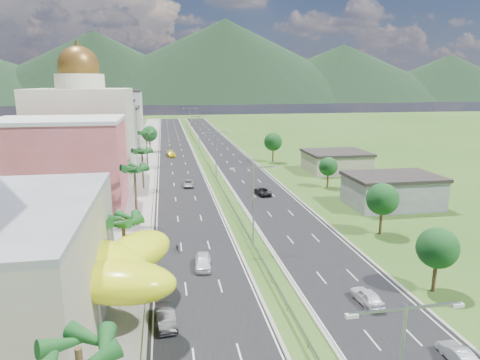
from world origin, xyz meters
TOP-DOWN VIEW (x-y plane):
  - ground at (0.00, 0.00)m, footprint 500.00×500.00m
  - road_left at (-7.50, 90.00)m, footprint 11.00×260.00m
  - road_right at (7.50, 90.00)m, footprint 11.00×260.00m
  - sidewalk_left at (-17.00, 90.00)m, footprint 7.00×260.00m
  - median_guardrail at (0.00, 71.99)m, footprint 0.10×216.06m
  - streetlight_median_b at (0.00, 10.00)m, footprint 6.04×0.25m
  - streetlight_median_c at (0.00, 50.00)m, footprint 6.04×0.25m
  - streetlight_median_d at (0.00, 95.00)m, footprint 6.04×0.25m
  - streetlight_median_e at (0.00, 140.00)m, footprint 6.04×0.25m
  - lime_canopy at (-20.00, -4.00)m, footprint 18.00×15.00m
  - pink_shophouse at (-28.00, 32.00)m, footprint 20.00×15.00m
  - domed_building at (-28.00, 55.00)m, footprint 20.00×20.00m
  - midrise_grey at (-27.00, 80.00)m, footprint 16.00×15.00m
  - midrise_beige at (-27.00, 102.00)m, footprint 16.00×15.00m
  - midrise_white at (-27.00, 125.00)m, footprint 16.00×15.00m
  - shed_near at (28.00, 25.00)m, footprint 15.00×10.00m
  - shed_far at (30.00, 55.00)m, footprint 14.00×12.00m
  - palm_tree_a at (-15.50, -22.00)m, footprint 3.60×3.60m
  - palm_tree_b at (-15.50, 2.00)m, footprint 3.60×3.60m
  - palm_tree_c at (-15.50, 22.00)m, footprint 3.60×3.60m
  - palm_tree_d at (-15.50, 45.00)m, footprint 3.60×3.60m
  - palm_tree_e at (-15.50, 70.00)m, footprint 3.60×3.60m
  - leafy_tree_lfar at (-15.50, 95.00)m, footprint 4.90×4.90m
  - leafy_tree_ra at (16.00, -5.00)m, footprint 4.20×4.20m
  - leafy_tree_rb at (19.00, 12.00)m, footprint 4.55×4.55m
  - leafy_tree_rc at (22.00, 40.00)m, footprint 3.85×3.85m
  - leafy_tree_rd at (18.00, 70.00)m, footprint 4.90×4.90m
  - mountain_ridge at (60.00, 450.00)m, footprint 860.00×140.00m
  - car_white_near_left at (-7.05, 4.90)m, footprint 2.20×4.66m
  - car_dark_left at (-11.44, -6.55)m, footprint 2.06×4.74m
  - car_silver_mid_left at (-6.40, 45.53)m, footprint 2.33×4.78m
  - car_yellow_far_left at (-9.21, 83.87)m, footprint 2.91×5.66m
  - car_white_near_right at (8.02, -6.15)m, footprint 2.12×4.47m
  - car_silver_right at (10.76, -15.94)m, footprint 1.45×3.98m
  - car_dark_far_right at (7.27, 36.39)m, footprint 3.08×5.41m
  - motorcycle at (-9.82, 10.60)m, footprint 0.83×2.06m

SIDE VIEW (x-z plane):
  - ground at x=0.00m, z-range 0.00..0.00m
  - mountain_ridge at x=60.00m, z-range -45.00..45.00m
  - road_left at x=-7.50m, z-range 0.00..0.04m
  - road_right at x=7.50m, z-range 0.00..0.04m
  - sidewalk_left at x=-17.00m, z-range 0.00..0.12m
  - median_guardrail at x=0.00m, z-range 0.24..1.00m
  - motorcycle at x=-9.82m, z-range 0.04..1.32m
  - car_silver_right at x=10.76m, z-range 0.04..1.34m
  - car_silver_mid_left at x=-6.40m, z-range 0.04..1.35m
  - car_dark_far_right at x=7.27m, z-range 0.04..1.46m
  - car_white_near_right at x=8.02m, z-range 0.04..1.51m
  - car_dark_left at x=-11.44m, z-range 0.04..1.56m
  - car_white_near_left at x=-7.05m, z-range 0.04..1.58m
  - car_yellow_far_left at x=-9.21m, z-range 0.04..1.61m
  - shed_far at x=30.00m, z-range 0.00..4.40m
  - shed_near at x=28.00m, z-range 0.00..5.00m
  - leafy_tree_rc at x=22.00m, z-range 1.21..7.54m
  - leafy_tree_ra at x=16.00m, z-range 1.33..8.23m
  - lime_canopy at x=-20.00m, z-range 1.29..8.69m
  - leafy_tree_rb at x=19.00m, z-range 1.44..8.92m
  - leafy_tree_lfar at x=-15.50m, z-range 1.55..9.60m
  - leafy_tree_rd at x=18.00m, z-range 1.55..9.60m
  - midrise_beige at x=-27.00m, z-range 0.00..13.00m
  - streetlight_median_b at x=0.00m, z-range 1.25..12.25m
  - streetlight_median_c at x=0.00m, z-range 1.25..12.25m
  - streetlight_median_d at x=0.00m, z-range 1.25..12.25m
  - streetlight_median_e at x=0.00m, z-range 1.25..12.25m
  - palm_tree_b at x=-15.50m, z-range 3.01..11.11m
  - pink_shophouse at x=-28.00m, z-range 0.00..15.00m
  - palm_tree_d at x=-15.50m, z-range 3.24..11.84m
  - midrise_grey at x=-27.00m, z-range 0.00..16.00m
  - palm_tree_a at x=-15.50m, z-range 3.47..12.57m
  - palm_tree_e at x=-15.50m, z-range 3.61..13.01m
  - palm_tree_c at x=-15.50m, z-range 3.70..13.30m
  - midrise_white at x=-27.00m, z-range 0.00..18.00m
  - domed_building at x=-28.00m, z-range -3.00..25.70m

